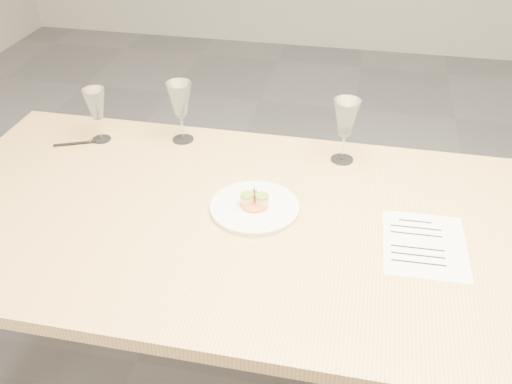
% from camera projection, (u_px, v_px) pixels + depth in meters
% --- Properties ---
extents(dining_table, '(2.40, 1.00, 0.75)m').
position_uv_depth(dining_table, '(325.00, 245.00, 1.65)').
color(dining_table, '#DDAB60').
rests_on(dining_table, ground).
extents(dinner_plate, '(0.26, 0.26, 0.07)m').
position_uv_depth(dinner_plate, '(255.00, 207.00, 1.67)').
color(dinner_plate, white).
rests_on(dinner_plate, dining_table).
extents(recipe_sheet, '(0.23, 0.29, 0.00)m').
position_uv_depth(recipe_sheet, '(424.00, 244.00, 1.54)').
color(recipe_sheet, white).
rests_on(recipe_sheet, dining_table).
extents(ballpoint_pen, '(0.14, 0.07, 0.01)m').
position_uv_depth(ballpoint_pen, '(75.00, 143.00, 1.99)').
color(ballpoint_pen, black).
rests_on(ballpoint_pen, dining_table).
extents(wine_glass_0, '(0.08, 0.08, 0.19)m').
position_uv_depth(wine_glass_0, '(96.00, 105.00, 1.95)').
color(wine_glass_0, white).
rests_on(wine_glass_0, dining_table).
extents(wine_glass_1, '(0.09, 0.09, 0.22)m').
position_uv_depth(wine_glass_1, '(180.00, 101.00, 1.94)').
color(wine_glass_1, white).
rests_on(wine_glass_1, dining_table).
extents(wine_glass_2, '(0.09, 0.09, 0.22)m').
position_uv_depth(wine_glass_2, '(346.00, 119.00, 1.83)').
color(wine_glass_2, white).
rests_on(wine_glass_2, dining_table).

